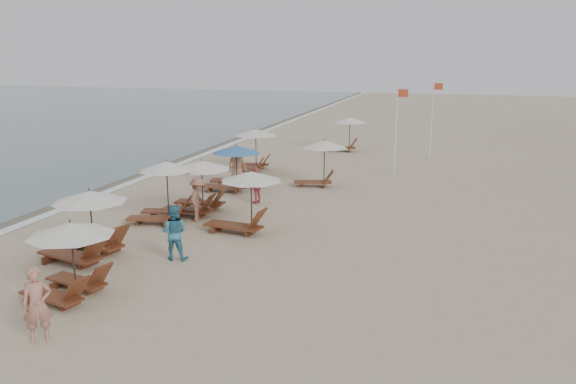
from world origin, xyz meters
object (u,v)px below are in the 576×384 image
(lounger_station_0, at_px, (67,258))
(inland_station_1, at_px, (320,157))
(lounger_station_2, at_px, (162,193))
(beachgoer_far_b, at_px, (237,165))
(beachgoer_near, at_px, (37,305))
(beachgoer_mid_b, at_px, (198,200))
(flag_pole_near, at_px, (397,126))
(lounger_station_5, at_px, (253,147))
(beachgoer_far_a, at_px, (257,186))
(lounger_station_1, at_px, (84,227))
(lounger_station_4, at_px, (231,169))
(inland_station_2, at_px, (346,130))
(beachgoer_mid_a, at_px, (174,232))
(inland_station_0, at_px, (242,198))
(lounger_station_3, at_px, (197,187))

(lounger_station_0, height_order, inland_station_1, inland_station_1)
(lounger_station_2, bearing_deg, beachgoer_far_b, 87.96)
(beachgoer_near, bearing_deg, beachgoer_far_b, 57.63)
(beachgoer_mid_b, xyz_separation_m, flag_pole_near, (6.14, 11.23, 1.73))
(lounger_station_5, height_order, inland_station_1, lounger_station_5)
(beachgoer_mid_b, bearing_deg, flag_pole_near, -39.35)
(beachgoer_far_a, bearing_deg, lounger_station_1, -0.75)
(inland_station_1, bearing_deg, lounger_station_1, -110.93)
(beachgoer_mid_b, distance_m, beachgoer_far_a, 3.46)
(lounger_station_1, distance_m, beachgoer_near, 5.48)
(flag_pole_near, bearing_deg, lounger_station_0, -108.56)
(lounger_station_0, relative_size, lounger_station_5, 1.00)
(lounger_station_4, bearing_deg, lounger_station_1, -94.27)
(inland_station_2, distance_m, beachgoer_mid_b, 17.86)
(beachgoer_near, bearing_deg, beachgoer_mid_b, 55.67)
(lounger_station_1, bearing_deg, lounger_station_5, 89.43)
(lounger_station_0, relative_size, beachgoer_mid_a, 1.43)
(lounger_station_4, distance_m, lounger_station_5, 4.71)
(lounger_station_1, xyz_separation_m, inland_station_0, (3.75, 3.99, 0.26))
(inland_station_0, relative_size, flag_pole_near, 0.61)
(lounger_station_4, bearing_deg, beachgoer_mid_a, -78.21)
(beachgoer_mid_a, relative_size, beachgoer_far_a, 1.13)
(inland_station_2, xyz_separation_m, beachgoer_far_b, (-3.21, -11.10, -0.43))
(beachgoer_mid_b, bearing_deg, lounger_station_1, 150.72)
(inland_station_1, bearing_deg, flag_pole_near, 51.63)
(lounger_station_5, height_order, beachgoer_mid_a, lounger_station_5)
(beachgoer_mid_a, height_order, beachgoer_mid_b, beachgoer_mid_a)
(beachgoer_near, bearing_deg, lounger_station_4, 57.38)
(beachgoer_mid_a, bearing_deg, beachgoer_near, 77.54)
(beachgoer_far_a, bearing_deg, beachgoer_mid_a, 17.80)
(inland_station_2, distance_m, beachgoer_near, 27.51)
(lounger_station_3, xyz_separation_m, lounger_station_5, (-0.88, 8.90, 0.20))
(lounger_station_1, distance_m, beachgoer_mid_b, 5.06)
(lounger_station_5, height_order, inland_station_0, lounger_station_5)
(beachgoer_mid_b, xyz_separation_m, beachgoer_far_b, (-1.06, 6.62, 0.08))
(beachgoer_mid_a, bearing_deg, beachgoer_far_a, -99.44)
(lounger_station_2, relative_size, beachgoer_near, 1.44)
(lounger_station_0, height_order, lounger_station_5, lounger_station_5)
(lounger_station_0, xyz_separation_m, inland_station_2, (2.32, 25.25, 0.26))
(lounger_station_4, bearing_deg, beachgoer_far_b, 99.16)
(lounger_station_5, relative_size, inland_station_0, 0.89)
(lounger_station_1, height_order, inland_station_2, inland_station_2)
(inland_station_0, bearing_deg, beachgoer_mid_b, 159.50)
(lounger_station_0, bearing_deg, lounger_station_3, 92.81)
(inland_station_2, distance_m, flag_pole_near, 7.71)
(lounger_station_2, relative_size, lounger_station_3, 0.93)
(lounger_station_2, relative_size, inland_station_2, 0.93)
(inland_station_2, relative_size, flag_pole_near, 0.58)
(inland_station_1, bearing_deg, beachgoer_mid_a, -99.49)
(lounger_station_5, height_order, flag_pole_near, flag_pole_near)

